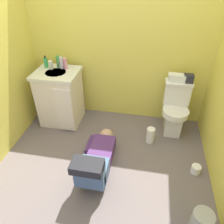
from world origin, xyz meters
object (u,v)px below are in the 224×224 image
Objects in this scene: tissue_box at (177,78)px; soap_dispenser at (46,63)px; bottle_clear at (62,63)px; toilet at (175,109)px; toiletry_bag at (189,78)px; faucet at (59,64)px; toilet_paper_roll at (196,169)px; paper_towel_roll at (150,135)px; bottle_pink at (65,64)px; trash_can at (201,223)px; vanity_cabinet at (60,97)px; bottle_white at (51,65)px; person_plumber at (97,159)px; bottle_green at (58,61)px.

tissue_box is 1.33× the size of soap_dispenser.
soap_dispenser is 1.01× the size of bottle_clear.
toiletry_bag is at bearing 40.77° from toilet.
faucet reaches higher than toilet_paper_roll.
toiletry_bag is at bearing 1.15° from bottle_clear.
bottle_pink is at bearing 163.52° from paper_towel_roll.
trash_can is (1.85, -1.53, -0.74)m from faucet.
bottle_white reaches higher than vanity_cabinet.
bottle_pink reaches higher than toiletry_bag.
faucet is 0.45× the size of paper_towel_roll.
toilet is at bearing 97.64° from trash_can.
bottle_white is at bearing 143.08° from trash_can.
trash_can is (2.04, -1.51, -0.75)m from soap_dispenser.
vanity_cabinet is at bearing 143.10° from trash_can.
toilet is 0.51m from paper_towel_roll.
vanity_cabinet is 3.65× the size of paper_towel_roll.
soap_dispenser reaches higher than toilet.
bottle_pink is at bearing 123.95° from person_plumber.
bottle_white is at bearing -177.35° from tissue_box.
bottle_white is at bearing -27.73° from soap_dispenser.
tissue_box is 1.70m from trash_can.
toiletry_bag reaches higher than tissue_box.
toiletry_bag is 0.76× the size of bottle_clear.
person_plumber is at bearing -53.03° from faucet.
soap_dispenser is at bearing 133.84° from person_plumber.
trash_can is at bearing -39.55° from bottle_green.
paper_towel_roll is (1.36, -0.40, -0.76)m from faucet.
tissue_box is 0.82× the size of trash_can.
toilet is 0.46m from toiletry_bag.
bottle_clear is 2.48m from trash_can.
person_plumber is 1.56m from toiletry_bag.
faucet reaches higher than toiletry_bag.
tissue_box reaches higher than paper_towel_roll.
person_plumber is 1.39m from bottle_pink.
toiletry_bag is (1.00, 1.02, 0.63)m from person_plumber.
faucet is 1.76m from toiletry_bag.
bottle_green reaches higher than toilet.
soap_dispenser reaches higher than bottle_pink.
soap_dispenser reaches higher than toilet_paper_roll.
trash_can is at bearing -81.17° from tissue_box.
bottle_green reaches higher than vanity_cabinet.
toiletry_bag is 1.69m from trash_can.
tissue_box is at bearing 50.14° from person_plumber.
bottle_pink is 1.53m from paper_towel_roll.
toilet_paper_roll is at bearing -20.86° from bottle_white.
paper_towel_roll is at bearing -121.88° from tissue_box.
toilet is 4.52× the size of bottle_green.
vanity_cabinet is at bearing -127.91° from bottle_pink.
tissue_box is (-0.05, 0.09, 0.43)m from toilet.
toilet is 2.79× the size of trash_can.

